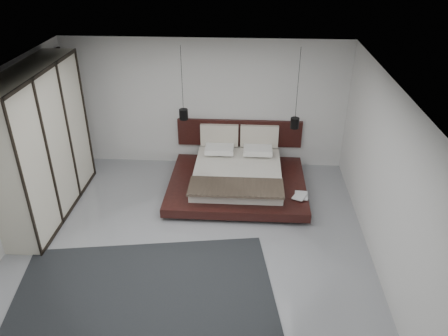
# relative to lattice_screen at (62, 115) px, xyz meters

# --- Properties ---
(floor) EXTENTS (6.00, 6.00, 0.00)m
(floor) POSITION_rel_lattice_screen_xyz_m (2.95, -2.45, -1.30)
(floor) COLOR gray
(floor) RESTS_ON ground
(ceiling) EXTENTS (6.00, 6.00, 0.00)m
(ceiling) POSITION_rel_lattice_screen_xyz_m (2.95, -2.45, 1.50)
(ceiling) COLOR white
(ceiling) RESTS_ON wall_back
(wall_back) EXTENTS (6.00, 0.00, 6.00)m
(wall_back) POSITION_rel_lattice_screen_xyz_m (2.95, 0.55, 0.10)
(wall_back) COLOR silver
(wall_back) RESTS_ON floor
(wall_front) EXTENTS (6.00, 0.00, 6.00)m
(wall_front) POSITION_rel_lattice_screen_xyz_m (2.95, -5.45, 0.10)
(wall_front) COLOR silver
(wall_front) RESTS_ON floor
(wall_right) EXTENTS (0.00, 6.00, 6.00)m
(wall_right) POSITION_rel_lattice_screen_xyz_m (5.95, -2.45, 0.10)
(wall_right) COLOR silver
(wall_right) RESTS_ON floor
(lattice_screen) EXTENTS (0.05, 0.90, 2.60)m
(lattice_screen) POSITION_rel_lattice_screen_xyz_m (0.00, 0.00, 0.00)
(lattice_screen) COLOR black
(lattice_screen) RESTS_ON floor
(bed) EXTENTS (2.71, 2.36, 1.07)m
(bed) POSITION_rel_lattice_screen_xyz_m (3.69, -0.54, -1.02)
(bed) COLOR black
(bed) RESTS_ON floor
(book_lower) EXTENTS (0.26, 0.34, 0.03)m
(book_lower) POSITION_rel_lattice_screen_xyz_m (4.80, -1.18, -1.03)
(book_lower) COLOR #99724C
(book_lower) RESTS_ON bed
(book_upper) EXTENTS (0.32, 0.36, 0.02)m
(book_upper) POSITION_rel_lattice_screen_xyz_m (4.78, -1.21, -1.01)
(book_upper) COLOR #99724C
(book_upper) RESTS_ON book_lower
(pendant_left) EXTENTS (0.18, 0.18, 1.48)m
(pendant_left) POSITION_rel_lattice_screen_xyz_m (2.57, -0.12, 0.13)
(pendant_left) COLOR black
(pendant_left) RESTS_ON ceiling
(pendant_right) EXTENTS (0.18, 0.18, 1.61)m
(pendant_right) POSITION_rel_lattice_screen_xyz_m (4.80, -0.12, 0.00)
(pendant_right) COLOR black
(pendant_right) RESTS_ON ceiling
(wardrobe) EXTENTS (0.65, 2.77, 2.72)m
(wardrobe) POSITION_rel_lattice_screen_xyz_m (0.25, -1.52, 0.06)
(wardrobe) COLOR beige
(wardrobe) RESTS_ON floor
(rug) EXTENTS (4.13, 3.23, 0.02)m
(rug) POSITION_rel_lattice_screen_xyz_m (2.47, -3.81, -1.29)
(rug) COLOR black
(rug) RESTS_ON floor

